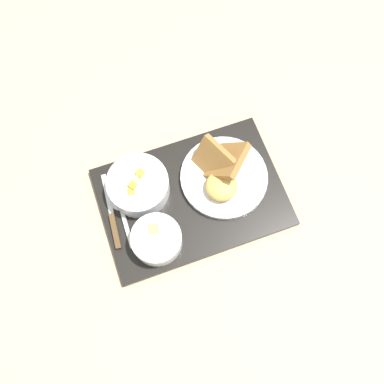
{
  "coord_description": "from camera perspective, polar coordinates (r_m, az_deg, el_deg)",
  "views": [
    {
      "loc": [
        -0.13,
        -0.26,
        0.92
      ],
      "look_at": [
        0.0,
        0.0,
        0.05
      ],
      "focal_mm": 38.0,
      "sensor_mm": 36.0,
      "label": 1
    }
  ],
  "objects": [
    {
      "name": "knife",
      "position": [
        0.95,
        -10.98,
        -4.27
      ],
      "size": [
        0.05,
        0.18,
        0.01
      ],
      "rotation": [
        0.0,
        0.0,
        1.38
      ],
      "color": "silver",
      "rests_on": "serving_tray"
    },
    {
      "name": "serving_tray",
      "position": [
        0.96,
        0.0,
        -0.73
      ],
      "size": [
        0.45,
        0.34,
        0.02
      ],
      "color": "black",
      "rests_on": "ground_plane"
    },
    {
      "name": "ground_plane",
      "position": [
        0.97,
        0.0,
        -0.88
      ],
      "size": [
        4.0,
        4.0,
        0.0
      ],
      "primitive_type": "plane",
      "color": "tan"
    },
    {
      "name": "spoon",
      "position": [
        0.95,
        -9.84,
        -2.48
      ],
      "size": [
        0.05,
        0.14,
        0.01
      ],
      "rotation": [
        0.0,
        0.0,
        1.43
      ],
      "color": "silver",
      "rests_on": "serving_tray"
    },
    {
      "name": "bowl_soup",
      "position": [
        0.9,
        -5.0,
        -6.63
      ],
      "size": [
        0.11,
        0.11,
        0.06
      ],
      "color": "silver",
      "rests_on": "serving_tray"
    },
    {
      "name": "bowl_salad",
      "position": [
        0.93,
        -7.53,
        0.95
      ],
      "size": [
        0.14,
        0.14,
        0.06
      ],
      "color": "silver",
      "rests_on": "serving_tray"
    },
    {
      "name": "plate_main",
      "position": [
        0.95,
        4.3,
        2.42
      ],
      "size": [
        0.21,
        0.21,
        0.09
      ],
      "color": "silver",
      "rests_on": "serving_tray"
    }
  ]
}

